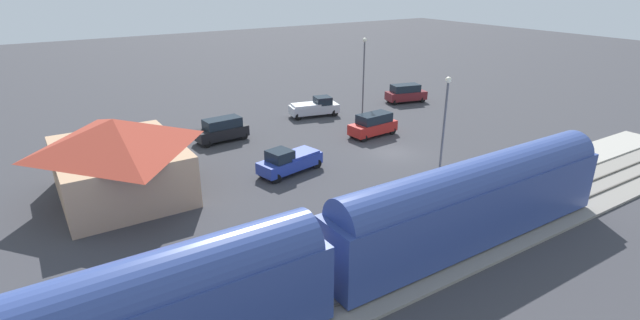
{
  "coord_description": "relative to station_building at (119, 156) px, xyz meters",
  "views": [
    {
      "loc": [
        -29.83,
        26.96,
        14.86
      ],
      "look_at": [
        -0.13,
        7.85,
        1.0
      ],
      "focal_mm": 26.74,
      "sensor_mm": 36.0,
      "label": 1
    }
  ],
  "objects": [
    {
      "name": "pickup_blue",
      "position": [
        -3.02,
        -11.94,
        -1.91
      ],
      "size": [
        3.02,
        5.69,
        2.14
      ],
      "color": "#283D9E",
      "rests_on": "ground"
    },
    {
      "name": "ground_plane",
      "position": [
        -4.0,
        -22.0,
        -2.94
      ],
      "size": [
        200.0,
        200.0,
        0.0
      ],
      "primitive_type": "plane",
      "color": "#38383D"
    },
    {
      "name": "pedestrian_on_platform",
      "position": [
        -14.09,
        -27.55,
        -1.66
      ],
      "size": [
        0.36,
        0.36,
        1.71
      ],
      "color": "#23284C",
      "rests_on": "platform"
    },
    {
      "name": "suv_maroon",
      "position": [
        8.82,
        -35.04,
        -1.79
      ],
      "size": [
        3.03,
        5.22,
        2.22
      ],
      "color": "maroon",
      "rests_on": "ground"
    },
    {
      "name": "light_pole_near_platform",
      "position": [
        -11.2,
        -20.17,
        2.2
      ],
      "size": [
        0.44,
        0.44,
        8.22
      ],
      "color": "#515156",
      "rests_on": "ground"
    },
    {
      "name": "railway_track",
      "position": [
        -18.0,
        -22.0,
        -2.84
      ],
      "size": [
        4.8,
        70.0,
        0.3
      ],
      "color": "gray",
      "rests_on": "ground"
    },
    {
      "name": "light_pole_lot_center",
      "position": [
        6.07,
        -26.23,
        2.43
      ],
      "size": [
        0.44,
        0.44,
        8.67
      ],
      "color": "#515156",
      "rests_on": "ground"
    },
    {
      "name": "station_building",
      "position": [
        0.0,
        0.0,
        0.0
      ],
      "size": [
        10.96,
        8.89,
        5.65
      ],
      "color": "tan",
      "rests_on": "ground"
    },
    {
      "name": "pickup_silver",
      "position": [
        9.63,
        -22.34,
        -1.91
      ],
      "size": [
        3.03,
        5.69,
        2.14
      ],
      "color": "silver",
      "rests_on": "ground"
    },
    {
      "name": "platform",
      "position": [
        -14.0,
        -22.0,
        -2.79
      ],
      "size": [
        3.2,
        46.0,
        0.3
      ],
      "color": "#A8A399",
      "rests_on": "ground"
    },
    {
      "name": "suv_red",
      "position": [
        0.73,
        -23.46,
        -1.79
      ],
      "size": [
        2.32,
        5.03,
        2.22
      ],
      "color": "red",
      "rests_on": "ground"
    },
    {
      "name": "suv_black",
      "position": [
        7.23,
        -10.43,
        -1.79
      ],
      "size": [
        2.28,
        5.02,
        2.22
      ],
      "color": "black",
      "rests_on": "ground"
    }
  ]
}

